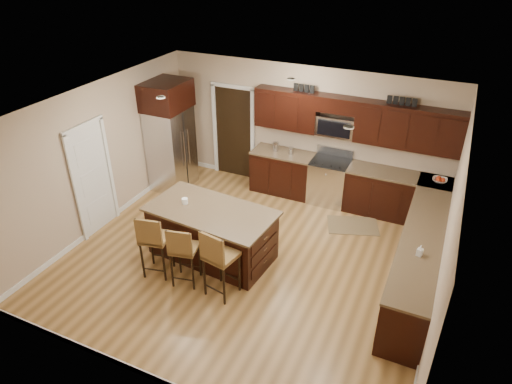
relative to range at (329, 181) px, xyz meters
The scene contains 23 objects.
floor 2.59m from the range, 105.51° to the right, with size 6.00×6.00×0.00m, color #9D733E.
ceiling 3.38m from the range, 105.51° to the right, with size 6.00×6.00×0.00m, color silver.
wall_back 1.15m from the range, 156.28° to the left, with size 6.00×6.00×0.00m, color tan.
wall_left 4.51m from the range, 146.33° to the right, with size 5.50×5.50×0.00m, color tan.
wall_right 3.49m from the range, 46.57° to the right, with size 5.50×5.50×0.00m, color tan.
base_cabinets 1.58m from the range, 39.46° to the right, with size 4.02×3.96×0.92m.
upper_cabinets 1.42m from the range, 20.23° to the left, with size 4.00×0.33×0.80m.
range is the anchor object (origin of this frame).
microwave 1.16m from the range, 90.00° to the left, with size 0.76×0.31×0.40m, color silver.
doorway 2.41m from the range, behind, with size 0.85×0.03×2.06m, color black.
pantry_door 4.61m from the range, 143.07° to the right, with size 0.03×0.80×2.04m, color white.
letter_decor 1.84m from the range, 31.31° to the left, with size 2.20×0.03×0.15m, color black, non-canonical shape.
island 2.91m from the range, 116.22° to the right, with size 2.23×1.31×0.92m.
stool_left 3.94m from the range, 118.26° to the right, with size 0.51×0.51×1.15m.
stool_mid 3.71m from the range, 110.88° to the right, with size 0.48×0.48×1.08m.
stool_right 3.54m from the range, 101.30° to the right, with size 0.52×0.52×1.19m.
refrigerator 3.47m from the range, 166.91° to the right, with size 0.79×0.95×2.35m.
floor_mat 1.12m from the range, 44.32° to the right, with size 0.95×0.64×0.01m, color olive.
fruit_bowl 2.12m from the range, ahead, with size 0.26×0.26×0.06m, color silver.
soap_bottle 3.21m from the range, 50.36° to the right, with size 0.08×0.08×0.17m, color #B2B2B2.
canister_tall 1.32m from the range, behind, with size 0.12×0.12×0.19m, color silver.
canister_short 1.00m from the range, behind, with size 0.11×0.11×0.14m, color silver.
island_jar 3.21m from the range, 124.36° to the right, with size 0.10×0.10×0.10m, color white.
Camera 1 is at (2.74, -5.68, 4.95)m, focal length 32.00 mm.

